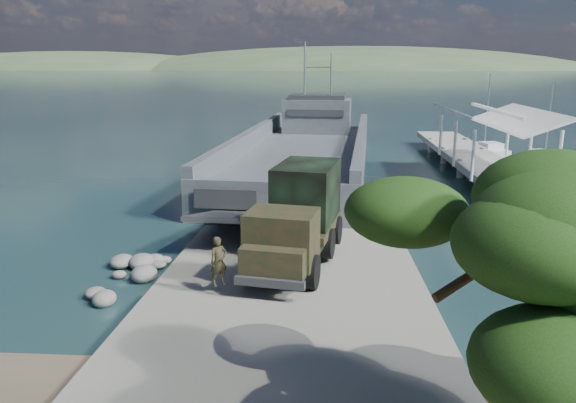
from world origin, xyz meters
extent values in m
plane|color=#19353C|center=(0.00, 0.00, 0.00)|extent=(1400.00, 1400.00, 0.00)
cube|color=gray|center=(0.00, -1.00, 0.25)|extent=(10.00, 18.00, 0.50)
cube|color=#999A90|center=(13.00, 18.00, 1.00)|extent=(4.00, 44.00, 0.50)
cube|color=#464C53|center=(-0.32, 24.01, 0.47)|extent=(11.97, 32.19, 2.63)
cube|color=#464C53|center=(-4.72, 24.37, 2.42)|extent=(3.18, 31.47, 1.37)
cube|color=#464C53|center=(4.08, 23.65, 2.42)|extent=(3.18, 31.47, 1.37)
cube|color=#464C53|center=(-1.59, 8.40, 1.05)|extent=(9.46, 1.18, 2.73)
cube|color=#464C53|center=(0.53, 34.48, 3.36)|extent=(6.62, 4.70, 3.15)
cube|color=#2D3033|center=(0.53, 34.48, 5.15)|extent=(5.51, 3.78, 0.42)
cylinder|color=#9C9FA2|center=(-0.73, 34.58, 7.57)|extent=(0.17, 0.17, 5.25)
cylinder|color=#9C9FA2|center=(1.78, 34.38, 7.04)|extent=(0.17, 0.17, 4.20)
cylinder|color=black|center=(-1.41, -0.61, 1.14)|extent=(0.66, 1.33, 1.27)
cylinder|color=black|center=(0.81, -1.02, 1.14)|extent=(0.66, 1.33, 1.27)
cylinder|color=black|center=(-0.81, 2.66, 1.14)|extent=(0.66, 1.33, 1.27)
cylinder|color=black|center=(1.41, 2.25, 1.14)|extent=(0.66, 1.33, 1.27)
cylinder|color=black|center=(-0.46, 4.58, 1.14)|extent=(0.66, 1.33, 1.27)
cylinder|color=black|center=(1.76, 4.18, 1.14)|extent=(0.66, 1.33, 1.27)
cube|color=black|center=(0.19, 1.88, 1.28)|extent=(3.46, 7.70, 0.24)
cube|color=black|center=(-0.28, -0.72, 2.31)|extent=(2.76, 2.36, 1.96)
cube|color=black|center=(-0.49, -1.87, 1.82)|extent=(2.37, 1.27, 0.98)
cube|color=black|center=(0.44, 3.23, 1.62)|extent=(3.22, 4.87, 0.34)
cube|color=black|center=(0.47, 3.42, 3.04)|extent=(2.98, 4.08, 2.45)
cube|color=#2D3033|center=(-0.58, -2.36, 1.23)|extent=(2.45, 0.68, 0.29)
imported|color=black|center=(-2.39, -1.83, 1.38)|extent=(0.76, 0.72, 1.75)
cube|color=white|center=(20.27, 29.25, 0.25)|extent=(2.92, 5.81, 0.91)
cube|color=white|center=(20.02, 28.27, 0.86)|extent=(1.77, 1.92, 0.61)
cylinder|color=#9C9FA2|center=(20.27, 29.25, 3.55)|extent=(0.10, 0.10, 6.09)
cube|color=white|center=(16.06, 32.79, 0.28)|extent=(3.23, 6.46, 1.02)
cube|color=white|center=(16.33, 31.70, 0.96)|extent=(1.96, 2.13, 0.68)
cylinder|color=#9C9FA2|center=(16.06, 32.79, 3.95)|extent=(0.11, 0.11, 6.77)
ellipsoid|color=#12390F|center=(2.99, -7.96, 5.30)|extent=(2.65, 2.65, 1.51)
camera|label=1|loc=(1.16, -19.91, 8.49)|focal=35.00mm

